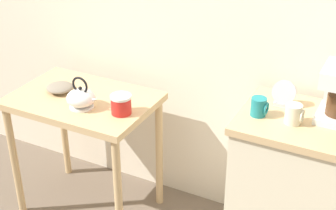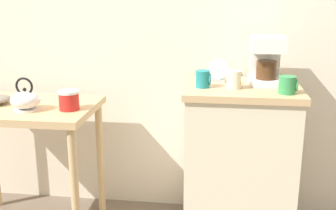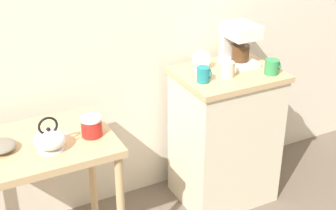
# 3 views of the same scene
# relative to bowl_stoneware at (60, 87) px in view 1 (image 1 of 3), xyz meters

# --- Properties ---
(wooden_table) EXTENTS (0.80, 0.55, 0.78)m
(wooden_table) POSITION_rel_bowl_stoneware_xyz_m (0.16, -0.00, -0.14)
(wooden_table) COLOR tan
(wooden_table) RESTS_ON ground_plane
(kitchen_counter) EXTENTS (0.62, 0.50, 0.90)m
(kitchen_counter) POSITION_rel_bowl_stoneware_xyz_m (1.37, 0.09, -0.35)
(kitchen_counter) COLOR beige
(kitchen_counter) RESTS_ON ground_plane
(bowl_stoneware) EXTENTS (0.15, 0.15, 0.05)m
(bowl_stoneware) POSITION_rel_bowl_stoneware_xyz_m (0.00, 0.00, 0.00)
(bowl_stoneware) COLOR gray
(bowl_stoneware) RESTS_ON wooden_table
(teakettle) EXTENTS (0.19, 0.16, 0.18)m
(teakettle) POSITION_rel_bowl_stoneware_xyz_m (0.22, -0.10, 0.03)
(teakettle) COLOR white
(teakettle) RESTS_ON wooden_table
(canister_enamel) EXTENTS (0.11, 0.11, 0.11)m
(canister_enamel) POSITION_rel_bowl_stoneware_xyz_m (0.45, -0.06, 0.03)
(canister_enamel) COLOR red
(canister_enamel) RESTS_ON wooden_table
(mug_dark_teal) EXTENTS (0.08, 0.07, 0.09)m
(mug_dark_teal) POSITION_rel_bowl_stoneware_xyz_m (1.16, 0.03, 0.14)
(mug_dark_teal) COLOR teal
(mug_dark_teal) RESTS_ON kitchen_counter
(mug_small_cream) EXTENTS (0.08, 0.08, 0.09)m
(mug_small_cream) POSITION_rel_bowl_stoneware_xyz_m (1.33, 0.03, 0.14)
(mug_small_cream) COLOR beige
(mug_small_cream) RESTS_ON kitchen_counter
(table_clock) EXTENTS (0.12, 0.06, 0.13)m
(table_clock) POSITION_rel_bowl_stoneware_xyz_m (1.24, 0.18, 0.15)
(table_clock) COLOR #B2B5BA
(table_clock) RESTS_ON kitchen_counter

